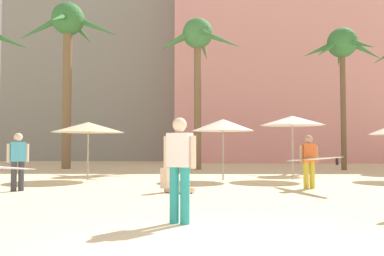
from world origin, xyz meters
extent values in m
cube|color=pink|center=(9.26, 29.92, 7.78)|extent=(22.73, 8.50, 15.56)
cube|color=gray|center=(-9.82, 35.88, 12.71)|extent=(14.89, 11.64, 25.41)
cone|color=#387A3D|center=(-11.64, 19.19, 7.53)|extent=(2.86, 0.79, 1.47)
cylinder|color=brown|center=(7.45, 17.37, 3.43)|extent=(0.29, 0.29, 6.87)
sphere|color=#387A3D|center=(7.45, 17.37, 6.87)|extent=(1.61, 1.61, 1.61)
cone|color=#387A3D|center=(8.65, 17.26, 6.41)|extent=(1.80, 0.51, 1.23)
cone|color=#387A3D|center=(7.70, 18.54, 6.40)|extent=(0.72, 1.81, 1.24)
cone|color=#387A3D|center=(6.34, 18.02, 6.60)|extent=(1.79, 1.25, 0.88)
cone|color=#387A3D|center=(6.45, 16.73, 6.39)|extent=(1.68, 1.25, 1.26)
cone|color=#387A3D|center=(8.00, 16.24, 6.51)|extent=(1.13, 1.81, 1.05)
cylinder|color=brown|center=(-7.78, 18.34, 4.27)|extent=(0.50, 0.50, 8.54)
sphere|color=#387A3D|center=(-7.78, 18.34, 8.54)|extent=(1.85, 1.85, 1.85)
cone|color=#387A3D|center=(-6.11, 18.47, 8.07)|extent=(2.59, 0.61, 1.33)
cone|color=#387A3D|center=(-7.44, 20.02, 8.20)|extent=(0.91, 2.64, 1.08)
cone|color=#387A3D|center=(-9.37, 18.22, 7.92)|extent=(2.50, 0.59, 1.61)
cone|color=#387A3D|center=(-7.73, 16.67, 8.06)|extent=(0.47, 2.58, 1.34)
cylinder|color=brown|center=(-0.37, 17.87, 3.78)|extent=(0.40, 0.40, 7.55)
sphere|color=#428447|center=(-0.37, 17.87, 7.55)|extent=(1.69, 1.69, 1.69)
cone|color=#428447|center=(1.06, 18.13, 7.20)|extent=(2.22, 0.76, 1.05)
cone|color=#428447|center=(-0.02, 19.20, 7.02)|extent=(0.89, 2.11, 1.39)
cone|color=#428447|center=(-1.67, 18.52, 7.19)|extent=(2.12, 1.32, 1.07)
cone|color=#428447|center=(-1.55, 17.19, 6.98)|extent=(1.97, 1.35, 1.45)
cone|color=#428447|center=(0.13, 16.52, 7.17)|extent=(1.11, 2.17, 1.11)
cylinder|color=gray|center=(-4.52, 10.74, 1.10)|extent=(0.06, 0.06, 2.20)
cone|color=beige|center=(-4.52, 10.74, 2.00)|extent=(2.73, 2.73, 0.39)
cylinder|color=gray|center=(0.59, 10.80, 1.15)|extent=(0.06, 0.06, 2.31)
cone|color=white|center=(0.59, 10.80, 2.09)|extent=(2.37, 2.37, 0.45)
cylinder|color=gray|center=(3.30, 11.14, 1.23)|extent=(0.06, 0.06, 2.46)
cone|color=white|center=(3.30, 11.14, 2.27)|extent=(2.47, 2.47, 0.37)
cylinder|color=gold|center=(2.91, 7.70, 0.41)|extent=(0.19, 0.19, 0.81)
cylinder|color=gold|center=(3.11, 7.75, 0.41)|extent=(0.19, 0.19, 0.81)
cube|color=orange|center=(3.01, 7.72, 1.09)|extent=(0.44, 0.31, 0.55)
sphere|color=tan|center=(3.01, 7.72, 1.50)|extent=(0.29, 0.29, 0.24)
cylinder|color=tan|center=(2.77, 7.67, 1.05)|extent=(0.12, 0.12, 0.52)
cylinder|color=tan|center=(3.25, 7.78, 1.05)|extent=(0.12, 0.12, 0.52)
ellipsoid|color=beige|center=(3.01, 7.42, 0.90)|extent=(1.26, 2.88, 0.26)
ellipsoid|color=#14B2B2|center=(3.01, 7.42, 0.90)|extent=(1.28, 2.90, 0.24)
cube|color=black|center=(3.39, 6.31, 0.87)|extent=(0.05, 0.11, 0.19)
cylinder|color=teal|center=(-0.57, 2.02, 0.47)|extent=(0.21, 0.21, 0.94)
cylinder|color=teal|center=(-0.75, 2.10, 0.47)|extent=(0.21, 0.21, 0.94)
cube|color=white|center=(-0.66, 2.06, 1.23)|extent=(0.45, 0.36, 0.57)
sphere|color=beige|center=(-0.66, 2.06, 1.66)|extent=(0.32, 0.32, 0.24)
cylinder|color=beige|center=(-0.43, 1.96, 1.20)|extent=(0.13, 0.13, 0.54)
cylinder|color=beige|center=(-0.89, 2.16, 1.20)|extent=(0.13, 0.13, 0.54)
cylinder|color=#3D3D42|center=(-5.62, 6.88, 0.42)|extent=(0.22, 0.22, 0.85)
cylinder|color=#3D3D42|center=(-5.44, 6.98, 0.42)|extent=(0.22, 0.22, 0.85)
cube|color=#4CB2DB|center=(-5.53, 6.93, 1.13)|extent=(0.46, 0.39, 0.56)
sphere|color=beige|center=(-5.53, 6.93, 1.55)|extent=(0.33, 0.33, 0.24)
cylinder|color=beige|center=(-5.74, 6.81, 1.09)|extent=(0.14, 0.14, 0.53)
cylinder|color=beige|center=(-5.31, 7.06, 1.09)|extent=(0.14, 0.14, 0.53)
cylinder|color=#D1A889|center=(-0.82, 6.58, 0.08)|extent=(0.75, 0.54, 0.16)
cylinder|color=#D1A889|center=(-0.92, 6.41, 0.08)|extent=(0.75, 0.54, 0.16)
cube|color=beige|center=(-1.20, 6.70, 0.40)|extent=(0.40, 0.46, 0.57)
sphere|color=#D1A889|center=(-1.20, 6.70, 0.83)|extent=(0.33, 0.33, 0.24)
camera|label=1|loc=(-0.35, -4.91, 1.30)|focal=38.78mm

